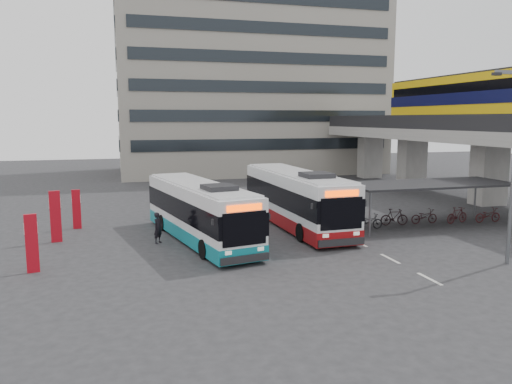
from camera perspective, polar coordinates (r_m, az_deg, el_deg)
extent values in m
plane|color=#28282B|center=(25.17, 6.63, -6.19)|extent=(120.00, 120.00, 0.00)
cube|color=gray|center=(40.47, 25.06, 1.91)|extent=(2.20, 1.60, 4.60)
cube|color=gray|center=(48.46, 17.39, 3.25)|extent=(2.20, 1.60, 4.60)
cube|color=gray|center=(55.33, 12.90, 4.02)|extent=(2.20, 1.60, 4.60)
cube|color=gray|center=(43.40, 21.85, 6.12)|extent=(8.00, 32.00, 0.90)
cube|color=black|center=(41.22, 17.74, 7.63)|extent=(0.35, 32.00, 1.10)
cube|color=black|center=(45.75, 25.69, 7.24)|extent=(0.35, 32.00, 1.10)
cube|color=#E4B60D|center=(41.48, 24.12, 9.45)|extent=(2.90, 20.00, 3.90)
cube|color=#090B33|center=(41.48, 24.13, 9.72)|extent=(2.98, 20.02, 0.90)
cube|color=black|center=(41.52, 24.20, 10.82)|extent=(2.96, 19.20, 0.70)
cube|color=black|center=(41.58, 24.28, 12.13)|extent=(2.70, 19.60, 0.25)
cylinder|color=#595B60|center=(30.68, 9.71, -1.32)|extent=(0.12, 0.12, 2.40)
cylinder|color=#595B60|center=(35.81, 23.75, -0.54)|extent=(0.12, 0.12, 2.40)
cylinder|color=#595B60|center=(27.52, 12.89, -2.53)|extent=(0.12, 0.12, 2.40)
cube|color=black|center=(31.34, 19.15, 0.90)|extent=(10.00, 4.00, 0.12)
imported|color=black|center=(29.59, 12.56, -3.24)|extent=(1.71, 0.60, 0.90)
imported|color=black|center=(30.56, 15.88, -2.90)|extent=(1.66, 0.47, 1.00)
imported|color=black|center=(31.65, 18.97, -2.75)|extent=(1.71, 0.60, 0.90)
imported|color=black|center=(32.81, 21.86, -2.43)|extent=(1.66, 0.47, 1.00)
imported|color=#350C0F|center=(34.06, 24.54, -2.29)|extent=(1.71, 0.60, 0.90)
cube|color=gray|center=(60.81, -0.93, 14.22)|extent=(30.00, 15.00, 25.00)
cube|color=beige|center=(21.25, 19.22, -9.36)|extent=(0.15, 1.60, 0.01)
cube|color=beige|center=(23.66, 15.07, -7.37)|extent=(0.15, 1.60, 0.01)
cube|color=beige|center=(26.19, 11.73, -5.72)|extent=(0.15, 1.60, 0.01)
cube|color=white|center=(29.50, 4.55, -0.48)|extent=(2.88, 11.78, 2.68)
cube|color=maroon|center=(29.71, 4.53, -2.85)|extent=(2.92, 11.83, 0.73)
cube|color=black|center=(29.48, 4.56, -0.24)|extent=(2.94, 11.81, 1.12)
cube|color=#F63B00|center=(24.09, 9.79, -0.17)|extent=(1.74, 0.14, 0.29)
cube|color=black|center=(26.63, 6.95, 1.91)|extent=(1.54, 1.61, 0.27)
cylinder|color=black|center=(25.90, 5.23, -4.64)|extent=(0.33, 0.98, 0.98)
cylinder|color=black|center=(33.14, 4.28, -1.76)|extent=(0.33, 0.98, 0.98)
cube|color=white|center=(26.13, -6.49, -1.92)|extent=(4.41, 11.15, 2.50)
cube|color=#0E737F|center=(26.37, -6.45, -4.40)|extent=(4.46, 11.20, 0.68)
cube|color=black|center=(26.11, -6.50, -1.68)|extent=(4.47, 11.18, 1.05)
cube|color=#F63B00|center=(21.02, -1.35, -1.81)|extent=(1.61, 0.40, 0.27)
cube|color=black|center=(23.40, -4.23, 0.50)|extent=(1.65, 1.70, 0.25)
cylinder|color=black|center=(22.83, -5.93, -6.52)|extent=(0.45, 0.94, 0.91)
cylinder|color=black|center=(29.54, -6.56, -3.10)|extent=(0.45, 0.94, 0.91)
imported|color=black|center=(25.95, -11.13, -4.04)|extent=(0.67, 0.69, 1.59)
cube|color=#595B60|center=(23.56, 26.91, 12.11)|extent=(1.25, 0.18, 0.16)
cube|color=black|center=(23.19, 25.80, 12.05)|extent=(0.37, 0.19, 0.12)
cube|color=#B00A18|center=(22.57, -24.25, -5.39)|extent=(0.51, 0.26, 2.46)
cube|color=white|center=(22.43, -24.35, -3.80)|extent=(0.53, 0.17, 0.49)
cube|color=#B00A18|center=(27.59, -21.94, -2.62)|extent=(0.55, 0.23, 2.67)
cube|color=white|center=(27.47, -22.02, -1.20)|extent=(0.58, 0.12, 0.53)
cube|color=#B00A18|center=(30.54, -19.82, -1.86)|extent=(0.46, 0.15, 2.28)
cube|color=white|center=(30.45, -19.88, -0.77)|extent=(0.49, 0.06, 0.46)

